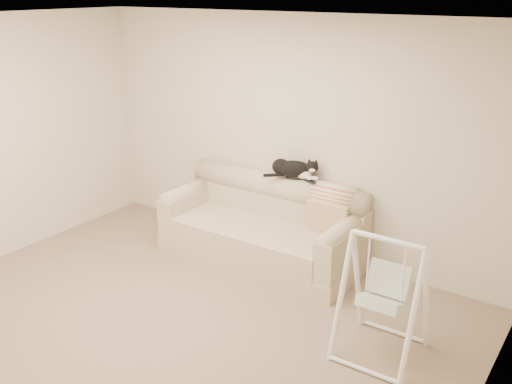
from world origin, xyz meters
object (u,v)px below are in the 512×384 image
sofa (264,228)px  remote_b (311,182)px  remote_a (294,178)px  baby_swing (384,296)px  tuxedo_cat (294,169)px

sofa → remote_b: bearing=27.0°
sofa → remote_a: remote_a is taller
remote_b → baby_swing: baby_swing is taller
sofa → remote_a: size_ratio=11.78×
remote_a → baby_swing: bearing=-37.0°
sofa → baby_swing: baby_swing is taller
sofa → remote_b: remote_b is taller
sofa → remote_a: 0.65m
remote_a → baby_swing: 1.95m
remote_a → baby_swing: baby_swing is taller
remote_a → tuxedo_cat: size_ratio=0.33×
sofa → remote_b: (0.44, 0.22, 0.56)m
remote_a → tuxedo_cat: tuxedo_cat is taller
tuxedo_cat → baby_swing: 1.98m
remote_a → remote_b: (0.21, -0.01, -0.00)m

